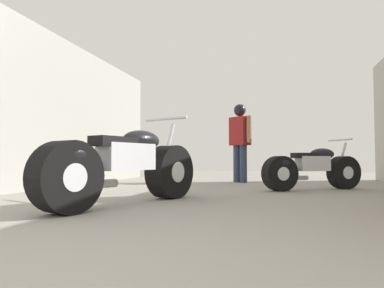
{
  "coord_description": "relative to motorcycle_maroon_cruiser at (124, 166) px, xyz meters",
  "views": [
    {
      "loc": [
        0.76,
        -0.76,
        0.5
      ],
      "look_at": [
        -0.45,
        4.03,
        0.71
      ],
      "focal_mm": 32.32,
      "sensor_mm": 36.0,
      "label": 1
    }
  ],
  "objects": [
    {
      "name": "ground_plane",
      "position": [
        0.85,
        1.21,
        -0.41
      ],
      "size": [
        18.46,
        18.46,
        0.0
      ],
      "primitive_type": "plane",
      "color": "gray"
    },
    {
      "name": "garage_partition_left",
      "position": [
        -2.13,
        1.21,
        0.91
      ],
      "size": [
        0.08,
        8.46,
        2.64
      ],
      "primitive_type": "cube",
      "color": "#A3A099",
      "rests_on": "ground_plane"
    },
    {
      "name": "motorcycle_maroon_cruiser",
      "position": [
        0.0,
        0.0,
        0.0
      ],
      "size": [
        1.04,
        2.12,
        1.01
      ],
      "color": "black",
      "rests_on": "ground_plane"
    },
    {
      "name": "motorcycle_black_naked",
      "position": [
        2.1,
        2.37,
        -0.08
      ],
      "size": [
        1.58,
        1.13,
        0.82
      ],
      "color": "black",
      "rests_on": "ground_plane"
    },
    {
      "name": "mechanic_in_blue",
      "position": [
        0.82,
        3.86,
        0.57
      ],
      "size": [
        0.56,
        0.49,
        1.64
      ],
      "color": "#2D3851",
      "rests_on": "ground_plane"
    }
  ]
}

